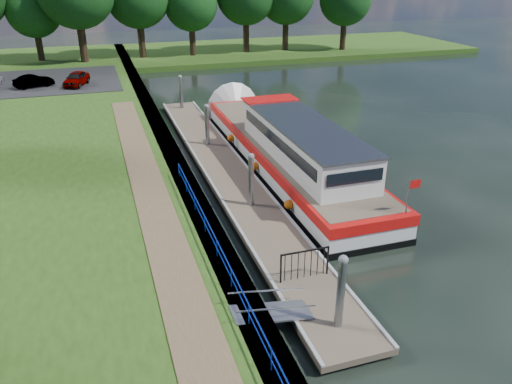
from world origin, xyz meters
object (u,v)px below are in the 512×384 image
object	(u,v)px
pontoon	(227,174)
barge	(283,146)
car_b	(34,81)
car_a	(76,79)

from	to	relation	value
pontoon	barge	bearing A→B (deg)	13.87
barge	car_b	bearing A→B (deg)	124.34
pontoon	car_b	xyz separation A→B (m)	(-11.25, 22.61, 1.19)
car_a	car_b	bearing A→B (deg)	-167.15
pontoon	car_b	size ratio (longest dim) A/B	9.19
barge	car_a	world-z (taller)	barge
car_b	car_a	bearing A→B (deg)	-119.58
barge	car_a	size ratio (longest dim) A/B	5.92
pontoon	car_b	distance (m)	25.29
car_a	car_b	xyz separation A→B (m)	(-3.53, 0.47, -0.07)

